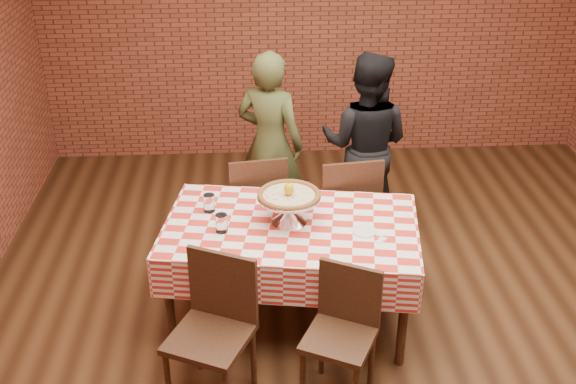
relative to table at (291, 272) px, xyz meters
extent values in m
plane|color=black|center=(0.47, -0.19, -0.38)|extent=(6.00, 6.00, 0.00)
plane|color=brown|center=(0.47, 2.81, 1.08)|extent=(5.50, 0.00, 5.50)
cube|color=#452A17|center=(0.00, 0.00, 0.00)|extent=(1.79, 1.24, 0.75)
cylinder|color=beige|center=(-0.01, 0.04, 0.58)|extent=(0.56, 0.56, 0.03)
ellipsoid|color=gold|center=(-0.01, 0.04, 0.63)|extent=(0.09, 0.09, 0.09)
cylinder|color=white|center=(-0.45, -0.06, 0.45)|extent=(0.09, 0.09, 0.12)
cylinder|color=white|center=(-0.54, 0.21, 0.45)|extent=(0.09, 0.09, 0.12)
cylinder|color=white|center=(0.47, -0.12, 0.39)|extent=(0.18, 0.18, 0.01)
cube|color=white|center=(0.55, -0.25, 0.39)|extent=(0.06, 0.05, 0.00)
cube|color=white|center=(0.58, -0.22, 0.39)|extent=(0.06, 0.06, 0.00)
cube|color=silver|center=(0.10, 0.28, 0.46)|extent=(0.12, 0.10, 0.15)
imported|color=#424825|center=(-0.09, 1.26, 0.41)|extent=(0.68, 0.59, 1.57)
imported|color=black|center=(0.69, 1.20, 0.41)|extent=(0.92, 0.83, 1.56)
camera|label=1|loc=(-0.25, -3.91, 2.71)|focal=42.88mm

